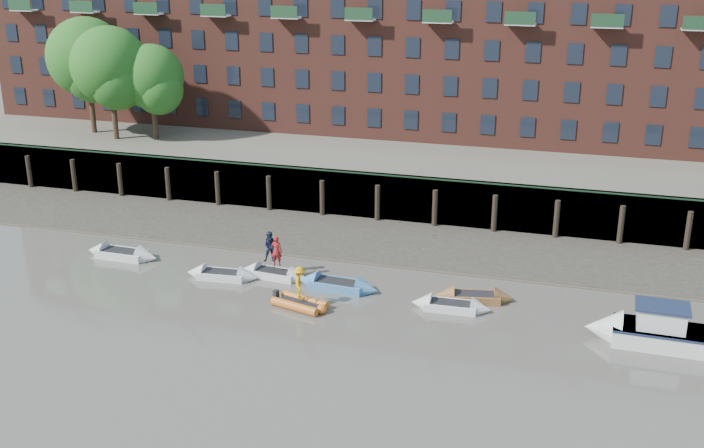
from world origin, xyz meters
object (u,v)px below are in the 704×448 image
at_px(rowboat_5, 451,306).
at_px(rib_tender, 302,304).
at_px(rowboat_6, 474,297).
at_px(person_rower_a, 277,251).
at_px(person_rower_b, 271,247).
at_px(rowboat_2, 222,275).
at_px(motor_launch, 645,330).
at_px(rowboat_0, 122,254).
at_px(person_rib_crew, 300,283).
at_px(rowboat_4, 338,285).
at_px(rowboat_3, 274,274).

distance_m(rowboat_5, rib_tender, 7.90).
bearing_deg(rib_tender, rowboat_5, 29.91).
height_order(rowboat_6, person_rower_a, person_rower_a).
xyz_separation_m(rowboat_5, person_rower_b, (-10.85, 1.73, 1.53)).
xyz_separation_m(rowboat_2, motor_launch, (23.02, -1.50, 0.46)).
height_order(rowboat_0, person_rower_a, person_rower_a).
height_order(rowboat_0, rowboat_5, rowboat_0).
distance_m(person_rower_b, person_rib_crew, 4.76).
xyz_separation_m(motor_launch, person_rib_crew, (-17.41, -0.82, 0.71)).
height_order(rowboat_2, rib_tender, rowboat_2).
bearing_deg(person_rower_a, rib_tender, 126.23).
xyz_separation_m(rowboat_2, person_rower_a, (3.05, 0.93, 1.48)).
height_order(rowboat_2, rowboat_4, rowboat_4).
bearing_deg(rib_tender, person_rower_b, 146.15).
xyz_separation_m(rowboat_0, rib_tender, (12.99, -3.65, -0.01)).
bearing_deg(person_rower_b, rowboat_0, 163.51).
bearing_deg(rowboat_3, rowboat_4, -2.50).
bearing_deg(rowboat_5, rowboat_6, 53.29).
relative_size(rowboat_5, motor_launch, 0.65).
xyz_separation_m(rowboat_2, person_rower_b, (2.54, 1.29, 1.52)).
xyz_separation_m(rowboat_3, person_rower_a, (0.22, -0.07, 1.49)).
height_order(rowboat_3, person_rower_b, person_rower_b).
height_order(rowboat_4, rowboat_5, rowboat_4).
distance_m(rowboat_4, rib_tender, 3.07).
xyz_separation_m(person_rower_b, person_rib_crew, (3.08, -3.61, -0.35)).
distance_m(rowboat_6, person_rower_b, 11.95).
relative_size(rowboat_4, person_rower_a, 2.74).
relative_size(rowboat_0, rowboat_3, 1.11).
relative_size(rowboat_4, motor_launch, 0.74).
xyz_separation_m(rowboat_3, rowboat_5, (10.56, -1.44, 0.00)).
xyz_separation_m(rowboat_2, rowboat_3, (2.83, 1.00, -0.00)).
xyz_separation_m(rowboat_6, person_rower_b, (-11.85, 0.27, 1.52)).
bearing_deg(rowboat_5, rowboat_3, 169.94).
distance_m(rowboat_6, rib_tender, 9.31).
bearing_deg(rowboat_5, motor_launch, -8.57).
xyz_separation_m(rowboat_0, person_rower_a, (10.31, -0.30, 1.46)).
bearing_deg(rowboat_4, rowboat_5, -3.96).
xyz_separation_m(rowboat_0, rowboat_2, (7.26, -1.23, -0.02)).
relative_size(rowboat_3, person_rib_crew, 2.41).
xyz_separation_m(rowboat_2, rowboat_4, (6.84, 0.44, 0.02)).
bearing_deg(motor_launch, rowboat_0, -3.63).
distance_m(rowboat_2, person_rower_a, 3.51).
height_order(motor_launch, person_rower_a, person_rower_a).
bearing_deg(rib_tender, rowboat_3, 145.76).
distance_m(rowboat_3, motor_launch, 20.36).
bearing_deg(rowboat_4, rib_tender, -107.45).
relative_size(rowboat_6, person_rib_crew, 2.51).
bearing_deg(rowboat_6, person_rower_a, 169.63).
height_order(rowboat_2, person_rower_b, person_rower_b).
height_order(rowboat_5, person_rower_b, person_rower_b).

